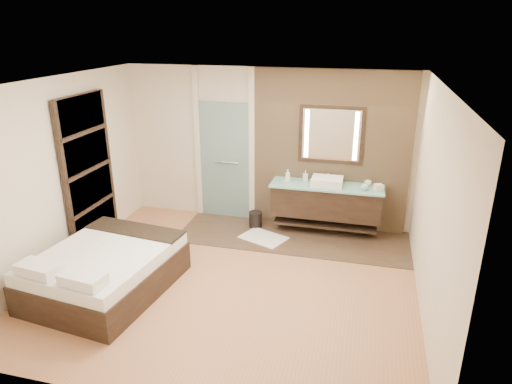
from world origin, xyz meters
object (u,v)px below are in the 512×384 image
(vanity, at_px, (326,201))
(mirror_unit, at_px, (331,135))
(bed, at_px, (105,270))
(waste_bin, at_px, (255,219))

(vanity, height_order, mirror_unit, mirror_unit)
(bed, xyz_separation_m, waste_bin, (1.43, 2.44, -0.16))
(bed, height_order, waste_bin, bed)
(mirror_unit, height_order, waste_bin, mirror_unit)
(mirror_unit, bearing_deg, bed, -133.72)
(mirror_unit, distance_m, waste_bin, 1.95)
(vanity, bearing_deg, mirror_unit, 90.00)
(mirror_unit, relative_size, bed, 0.52)
(mirror_unit, xyz_separation_m, bed, (-2.63, -2.75, -1.35))
(vanity, height_order, bed, vanity)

